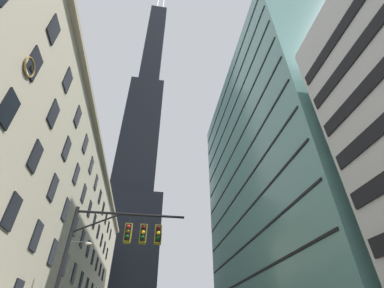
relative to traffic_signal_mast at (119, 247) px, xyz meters
The scene contains 5 objects.
station_building 29.42m from the traffic_signal_mast, 124.18° to the left, with size 18.26×70.65×25.79m.
dark_skyscraper 100.18m from the traffic_signal_mast, 94.48° to the left, with size 23.20×23.20×216.18m.
glass_office_midrise 36.65m from the traffic_signal_mast, 39.84° to the left, with size 19.80×39.29×47.10m.
traffic_signal_mast is the anchor object (origin of this frame).
street_lamppost 10.16m from the traffic_signal_mast, 119.42° to the left, with size 2.14×0.32×8.30m.
Camera 1 is at (-2.22, -9.60, 1.72)m, focal length 24.70 mm.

